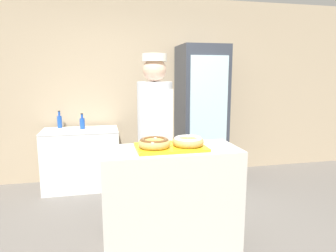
% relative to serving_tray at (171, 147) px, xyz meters
% --- Properties ---
extents(ground_plane, '(14.00, 14.00, 0.00)m').
position_rel_serving_tray_xyz_m(ground_plane, '(0.00, 0.00, -0.96)').
color(ground_plane, '#66605B').
extents(wall_back, '(8.00, 0.06, 2.70)m').
position_rel_serving_tray_xyz_m(wall_back, '(0.00, 2.13, 0.39)').
color(wall_back, tan).
rests_on(wall_back, ground_plane).
extents(display_counter, '(1.18, 0.53, 0.95)m').
position_rel_serving_tray_xyz_m(display_counter, '(0.00, 0.00, -0.49)').
color(display_counter, beige).
rests_on(display_counter, ground_plane).
extents(serving_tray, '(0.59, 0.39, 0.02)m').
position_rel_serving_tray_xyz_m(serving_tray, '(0.00, 0.00, 0.00)').
color(serving_tray, yellow).
rests_on(serving_tray, display_counter).
extents(donut_chocolate_glaze, '(0.27, 0.27, 0.08)m').
position_rel_serving_tray_xyz_m(donut_chocolate_glaze, '(-0.15, -0.03, 0.05)').
color(donut_chocolate_glaze, tan).
rests_on(donut_chocolate_glaze, serving_tray).
extents(donut_light_glaze, '(0.27, 0.27, 0.08)m').
position_rel_serving_tray_xyz_m(donut_light_glaze, '(0.15, -0.03, 0.05)').
color(donut_light_glaze, tan).
rests_on(donut_light_glaze, serving_tray).
extents(brownie_back_left, '(0.07, 0.07, 0.03)m').
position_rel_serving_tray_xyz_m(brownie_back_left, '(-0.10, 0.15, 0.03)').
color(brownie_back_left, '#382111').
rests_on(brownie_back_left, serving_tray).
extents(brownie_back_right, '(0.07, 0.07, 0.03)m').
position_rel_serving_tray_xyz_m(brownie_back_right, '(0.10, 0.15, 0.03)').
color(brownie_back_right, '#382111').
rests_on(brownie_back_right, serving_tray).
extents(baker_person, '(0.35, 0.35, 1.78)m').
position_rel_serving_tray_xyz_m(baker_person, '(-0.04, 0.51, -0.01)').
color(baker_person, '#4C4C51').
rests_on(baker_person, ground_plane).
extents(beverage_fridge, '(0.65, 0.66, 1.99)m').
position_rel_serving_tray_xyz_m(beverage_fridge, '(0.87, 1.74, 0.03)').
color(beverage_fridge, '#333842').
rests_on(beverage_fridge, ground_plane).
extents(chest_freezer, '(1.01, 0.56, 0.83)m').
position_rel_serving_tray_xyz_m(chest_freezer, '(-0.87, 1.75, -0.54)').
color(chest_freezer, white).
rests_on(chest_freezer, ground_plane).
extents(bottle_blue, '(0.07, 0.07, 0.22)m').
position_rel_serving_tray_xyz_m(bottle_blue, '(-0.84, 1.80, -0.05)').
color(bottle_blue, '#1E4CB2').
rests_on(bottle_blue, chest_freezer).
extents(bottle_blue_b, '(0.06, 0.06, 0.24)m').
position_rel_serving_tray_xyz_m(bottle_blue_b, '(-1.15, 1.96, -0.04)').
color(bottle_blue_b, '#1E4CB2').
rests_on(bottle_blue_b, chest_freezer).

